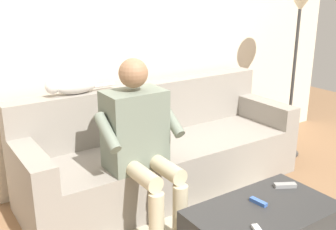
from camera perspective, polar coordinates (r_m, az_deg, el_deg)
The scene contains 8 objects.
ground_plane at distance 2.93m, azimuth 7.26°, elevation -15.54°, with size 8.00×8.00×0.00m, color #846042.
back_wall at distance 3.46m, azimuth -5.23°, elevation 11.16°, with size 4.88×0.06×2.41m, color beige.
couch at distance 3.31m, azimuth -0.84°, elevation -5.60°, with size 2.31×0.76×0.84m.
person_solo_seated at distance 2.69m, azimuth -4.06°, elevation -3.12°, with size 0.56×0.60×1.16m.
cat_on_backrest at distance 3.06m, azimuth -13.42°, elevation 4.06°, with size 0.54×0.13×0.14m.
remote_gray at distance 2.78m, azimuth 16.35°, elevation -9.59°, with size 0.14×0.04×0.03m, color gray.
remote_blue at distance 2.55m, azimuth 12.74°, elevation -11.98°, with size 0.11×0.03×0.02m, color #3860B7.
floor_lamp at distance 3.91m, azimuth 18.16°, elevation 13.02°, with size 0.27×0.27×1.59m.
Camera 1 is at (1.64, 2.42, 1.60)m, focal length 42.82 mm.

